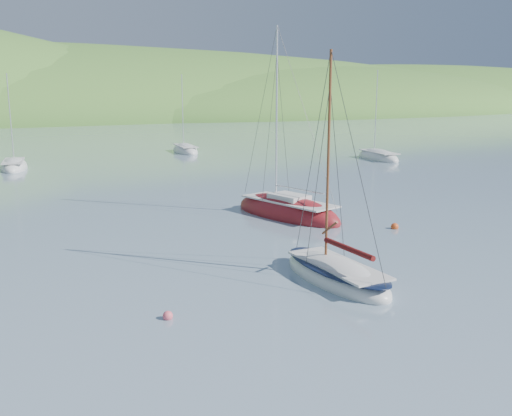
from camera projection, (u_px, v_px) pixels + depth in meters
name	position (u px, v px, depth m)	size (l,w,h in m)	color
ground	(302.00, 297.00, 22.96)	(700.00, 700.00, 0.00)	slate
daysailer_white	(336.00, 275.00, 25.02)	(2.61, 6.92, 10.59)	silver
sloop_red	(287.00, 213.00, 37.64)	(5.22, 9.44, 13.25)	maroon
distant_sloop_a	(14.00, 167.00, 60.00)	(3.64, 7.81, 10.74)	silver
distant_sloop_b	(185.00, 151.00, 75.80)	(3.50, 7.98, 11.05)	silver
distant_sloop_d	(378.00, 158.00, 68.20)	(4.00, 8.31, 11.39)	silver
mooring_buoys	(284.00, 263.00, 27.16)	(24.17, 12.45, 0.49)	yellow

